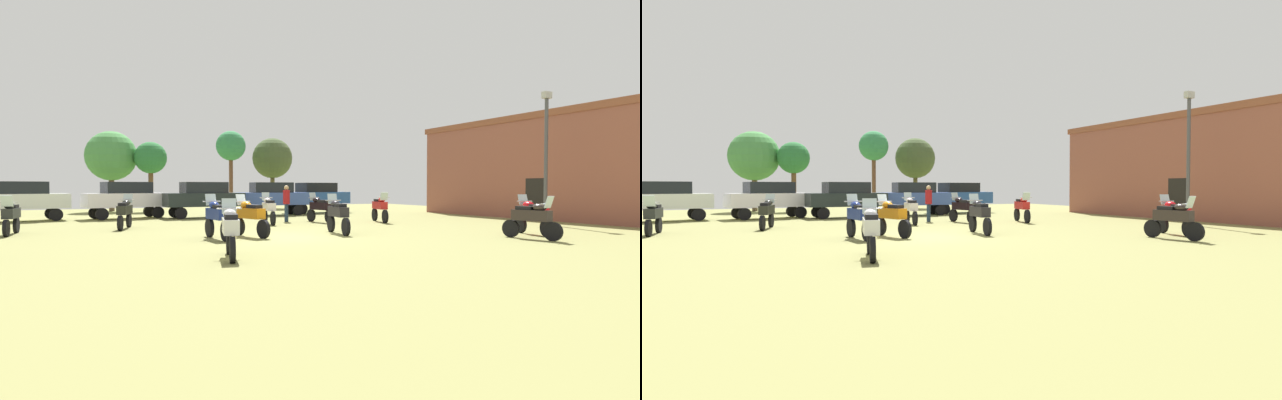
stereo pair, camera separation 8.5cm
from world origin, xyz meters
The scene contains 24 objects.
ground_plane centered at (0.00, 0.00, 0.01)m, with size 44.00×52.00×0.02m.
brick_building centered at (18.00, 2.13, 2.84)m, with size 6.12×17.26×5.68m.
motorcycle_1 centered at (-4.59, 5.63, 0.73)m, with size 0.82×2.14×1.44m.
motorcycle_2 centered at (4.23, 5.37, 0.73)m, with size 0.68×2.11×1.45m.
motorcycle_3 centered at (-0.95, 0.34, 0.74)m, with size 0.79×2.10×1.48m.
motorcycle_4 centered at (1.60, 5.39, 0.74)m, with size 0.64×2.25×1.47m.
motorcycle_5 centered at (8.43, -3.52, 0.73)m, with size 0.76×2.08×1.46m.
motorcycle_6 centered at (7.00, 4.25, 0.75)m, with size 0.79×2.19×1.48m.
motorcycle_7 centered at (-8.46, 4.75, 0.73)m, with size 0.62×2.10×1.44m.
motorcycle_8 centered at (7.18, -4.54, 0.73)m, with size 0.66×2.10×1.44m.
motorcycle_9 centered at (2.32, -0.01, 0.75)m, with size 0.68×2.27×1.47m.
motorcycle_11 centered at (-2.17, 0.12, 0.75)m, with size 0.62×2.21×1.50m.
motorcycle_12 centered at (-2.96, -4.25, 0.73)m, with size 0.73×2.07×1.45m.
car_2 centered at (0.00, 11.53, 1.19)m, with size 4.40×2.07×2.00m.
car_3 centered at (4.21, 11.98, 1.19)m, with size 4.41×2.07×2.00m.
car_4 centered at (-3.96, 12.64, 1.19)m, with size 4.57×2.63×2.00m.
car_5 centered at (-8.93, 12.63, 1.19)m, with size 4.56×2.56×2.00m.
car_6 centered at (7.88, 13.24, 1.19)m, with size 4.45×2.19×2.00m.
person_2 centered at (2.97, 6.55, 1.08)m, with size 0.48×0.48×1.81m.
tree_1 centered at (-1.74, 20.37, 3.75)m, with size 2.25×2.25×4.92m.
tree_2 centered at (4.13, 20.50, 4.81)m, with size 2.26×2.26×6.01m.
tree_4 centered at (-4.25, 21.62, 3.92)m, with size 3.51×3.51×5.68m.
tree_6 centered at (7.91, 21.53, 4.07)m, with size 3.28×3.28×5.72m.
lamp_post centered at (12.88, -0.51, 3.44)m, with size 0.44×0.24×6.07m.
Camera 2 is at (-6.12, -15.71, 1.76)m, focal length 27.07 mm.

